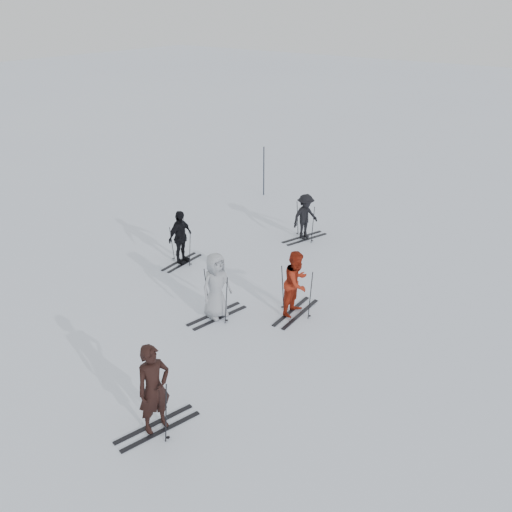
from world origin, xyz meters
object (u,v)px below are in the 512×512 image
at_px(skier_near_dark, 154,390).
at_px(skier_red, 297,284).
at_px(skier_uphill_far, 305,217).
at_px(skier_grey, 216,286).
at_px(skier_uphill_left, 180,238).
at_px(piste_marker, 264,171).

distance_m(skier_near_dark, skier_red, 5.27).
bearing_deg(skier_uphill_far, skier_red, -133.23).
height_order(skier_near_dark, skier_grey, skier_near_dark).
height_order(skier_uphill_left, skier_uphill_far, skier_uphill_left).
bearing_deg(skier_red, piste_marker, 37.76).
xyz_separation_m(skier_near_dark, skier_uphill_far, (-2.81, 9.64, -0.15)).
distance_m(skier_near_dark, skier_grey, 4.30).
distance_m(skier_red, skier_uphill_far, 5.05).
xyz_separation_m(skier_near_dark, skier_red, (-0.28, 5.26, -0.05)).
bearing_deg(skier_uphill_far, skier_near_dark, -147.04).
bearing_deg(skier_uphill_left, skier_red, -98.81).
bearing_deg(skier_grey, skier_uphill_left, 69.35).
xyz_separation_m(skier_uphill_far, piste_marker, (-3.87, 2.89, 0.24)).
bearing_deg(skier_grey, skier_near_dark, -144.49).
bearing_deg(skier_grey, skier_uphill_far, 20.07).
bearing_deg(skier_near_dark, skier_grey, 38.97).
bearing_deg(piste_marker, skier_uphill_left, -74.74).
relative_size(skier_uphill_left, skier_uphill_far, 1.08).
relative_size(skier_near_dark, piste_marker, 0.91).
xyz_separation_m(skier_grey, skier_uphill_far, (-0.98, 5.74, -0.10)).
xyz_separation_m(skier_near_dark, skier_uphill_left, (-4.82, 5.69, -0.08)).
xyz_separation_m(skier_near_dark, piste_marker, (-6.68, 12.53, 0.09)).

